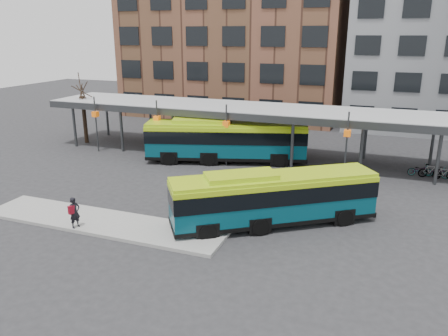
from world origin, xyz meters
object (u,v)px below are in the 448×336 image
bus_front (273,197)px  bus_rear (225,140)px  tree (84,117)px  pedestrian (75,212)px

bus_front → bus_rear: bus_rear is taller
tree → bus_front: size_ratio=0.54×
bus_front → tree: bearing=116.1°
pedestrian → bus_front: bearing=-48.3°
bus_rear → pedestrian: (-2.86, -14.86, -0.79)m
bus_front → bus_rear: bearing=87.6°
tree → bus_rear: (14.56, -1.33, -0.62)m
pedestrian → tree: bearing=52.7°
tree → bus_front: 24.26m
bus_front → bus_rear: (-6.63, 10.47, 0.23)m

